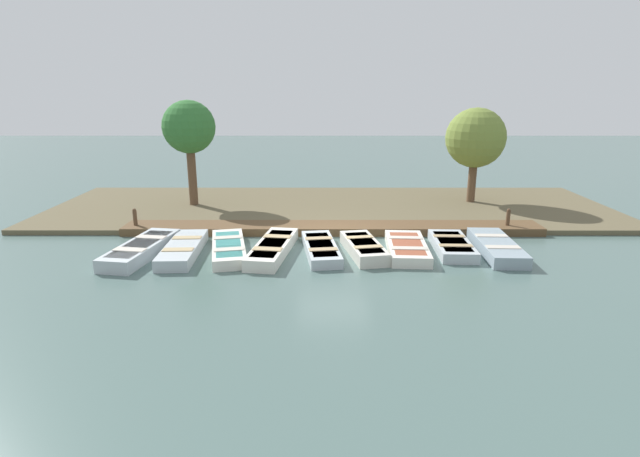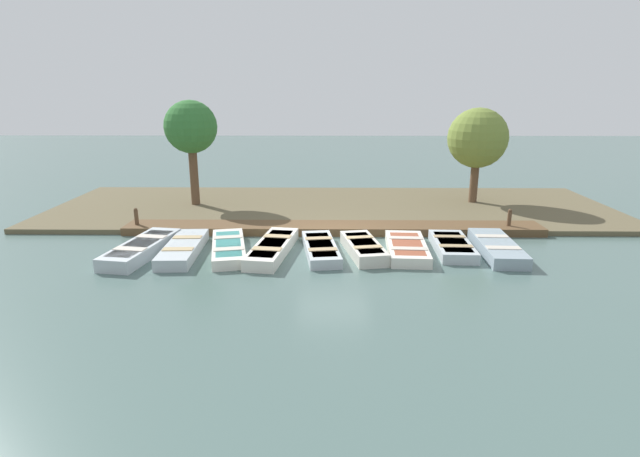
# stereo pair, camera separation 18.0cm
# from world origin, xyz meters

# --- Properties ---
(ground_plane) EXTENTS (80.00, 80.00, 0.00)m
(ground_plane) POSITION_xyz_m (0.00, 0.00, 0.00)
(ground_plane) COLOR #4C6660
(shore_bank) EXTENTS (8.00, 24.00, 0.19)m
(shore_bank) POSITION_xyz_m (-5.00, 0.00, 0.09)
(shore_bank) COLOR brown
(shore_bank) RESTS_ON ground_plane
(dock_walkway) EXTENTS (1.29, 15.32, 0.29)m
(dock_walkway) POSITION_xyz_m (-1.47, 0.00, 0.14)
(dock_walkway) COLOR brown
(dock_walkway) RESTS_ON ground_plane
(rowboat_0) EXTENTS (3.65, 1.60, 0.44)m
(rowboat_0) POSITION_xyz_m (1.25, -6.14, 0.22)
(rowboat_0) COLOR #B2BCC1
(rowboat_0) RESTS_ON ground_plane
(rowboat_1) EXTENTS (3.38, 1.13, 0.39)m
(rowboat_1) POSITION_xyz_m (1.16, -4.84, 0.19)
(rowboat_1) COLOR #B2BCC1
(rowboat_1) RESTS_ON ground_plane
(rowboat_2) EXTENTS (3.54, 1.67, 0.36)m
(rowboat_2) POSITION_xyz_m (1.02, -3.41, 0.18)
(rowboat_2) COLOR silver
(rowboat_2) RESTS_ON ground_plane
(rowboat_3) EXTENTS (3.69, 1.48, 0.40)m
(rowboat_3) POSITION_xyz_m (1.09, -1.98, 0.20)
(rowboat_3) COLOR silver
(rowboat_3) RESTS_ON ground_plane
(rowboat_4) EXTENTS (3.23, 1.35, 0.35)m
(rowboat_4) POSITION_xyz_m (1.04, -0.43, 0.17)
(rowboat_4) COLOR #B2BCC1
(rowboat_4) RESTS_ON ground_plane
(rowboat_5) EXTENTS (2.91, 1.43, 0.42)m
(rowboat_5) POSITION_xyz_m (1.07, 0.94, 0.21)
(rowboat_5) COLOR beige
(rowboat_5) RESTS_ON ground_plane
(rowboat_6) EXTENTS (3.07, 1.38, 0.36)m
(rowboat_6) POSITION_xyz_m (0.99, 2.35, 0.18)
(rowboat_6) COLOR silver
(rowboat_6) RESTS_ON ground_plane
(rowboat_7) EXTENTS (2.80, 1.23, 0.36)m
(rowboat_7) POSITION_xyz_m (0.74, 3.87, 0.18)
(rowboat_7) COLOR #B2BCC1
(rowboat_7) RESTS_ON ground_plane
(rowboat_8) EXTENTS (3.34, 1.25, 0.41)m
(rowboat_8) POSITION_xyz_m (0.96, 5.25, 0.20)
(rowboat_8) COLOR #8C9EA8
(rowboat_8) RESTS_ON ground_plane
(mooring_post_near) EXTENTS (0.14, 0.14, 0.92)m
(mooring_post_near) POSITION_xyz_m (-1.37, -7.25, 0.46)
(mooring_post_near) COLOR brown
(mooring_post_near) RESTS_ON ground_plane
(mooring_post_far) EXTENTS (0.14, 0.14, 0.92)m
(mooring_post_far) POSITION_xyz_m (-1.37, 6.43, 0.46)
(mooring_post_far) COLOR brown
(mooring_post_far) RESTS_ON ground_plane
(park_tree_far_left) EXTENTS (2.24, 2.24, 4.68)m
(park_tree_far_left) POSITION_xyz_m (-5.18, -6.03, 3.48)
(park_tree_far_left) COLOR brown
(park_tree_far_left) RESTS_ON ground_plane
(park_tree_left) EXTENTS (2.60, 2.60, 4.34)m
(park_tree_left) POSITION_xyz_m (-5.79, 6.35, 3.01)
(park_tree_left) COLOR brown
(park_tree_left) RESTS_ON ground_plane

